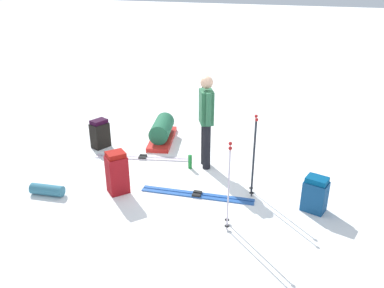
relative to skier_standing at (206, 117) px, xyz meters
name	(u,v)px	position (x,y,z in m)	size (l,w,h in m)	color
ground_plane	(192,181)	(0.64, -0.01, -0.95)	(80.00, 80.00, 0.00)	white
skier_standing	(206,117)	(0.00, 0.00, 0.00)	(0.51, 0.36, 1.70)	black
ski_pair_near	(197,195)	(1.06, 0.24, -0.94)	(0.43, 1.85, 0.05)	#23519F
ski_pair_far	(143,158)	(0.15, -1.24, -0.94)	(0.68, 1.82, 0.05)	silver
backpack_large_dark	(315,194)	(0.79, 2.03, -0.68)	(0.33, 0.39, 0.56)	navy
backpack_bright	(117,173)	(1.43, -1.00, -0.60)	(0.42, 0.41, 0.71)	maroon
backpack_small_spare	(100,134)	(0.00, -2.30, -0.66)	(0.40, 0.34, 0.59)	black
ski_poles_planted_near	(229,183)	(1.68, 0.94, -0.24)	(0.21, 0.11, 1.28)	#BBAEC0
ski_poles_planted_far	(254,152)	(0.67, 1.04, -0.21)	(0.22, 0.11, 1.34)	black
gear_sled	(162,131)	(-0.77, -1.27, -0.73)	(1.35, 0.79, 0.49)	red
sleeping_mat_rolled	(47,190)	(1.94, -2.02, -0.86)	(0.18, 0.18, 0.55)	teal
thermos_bottle	(190,162)	(0.20, -0.23, -0.82)	(0.07, 0.07, 0.26)	#167528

